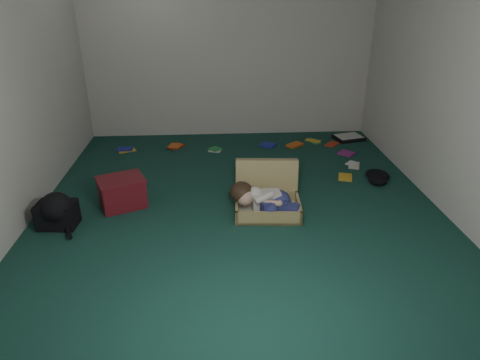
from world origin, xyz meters
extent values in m
plane|color=#153C31|center=(0.00, 0.00, 0.00)|extent=(4.50, 4.50, 0.00)
plane|color=silver|center=(0.00, 2.25, 1.30)|extent=(4.50, 0.00, 4.50)
plane|color=silver|center=(0.00, -2.25, 1.30)|extent=(4.50, 0.00, 4.50)
plane|color=silver|center=(-2.00, 0.00, 1.30)|extent=(0.00, 4.50, 4.50)
plane|color=silver|center=(2.00, 0.00, 1.30)|extent=(0.00, 4.50, 4.50)
cube|color=tan|center=(0.27, -0.21, 0.07)|extent=(0.66, 0.49, 0.14)
cube|color=silver|center=(0.27, -0.21, 0.04)|extent=(0.60, 0.43, 0.02)
cube|color=tan|center=(0.29, 0.08, 0.22)|extent=(0.64, 0.24, 0.46)
cube|color=beige|center=(0.25, -0.22, 0.15)|extent=(0.28, 0.17, 0.20)
sphere|color=tan|center=(0.04, -0.24, 0.21)|extent=(0.17, 0.17, 0.17)
ellipsoid|color=black|center=(0.01, -0.19, 0.24)|extent=(0.23, 0.24, 0.20)
ellipsoid|color=navy|center=(0.38, -0.23, 0.15)|extent=(0.21, 0.24, 0.20)
cube|color=navy|center=(0.30, -0.32, 0.15)|extent=(0.26, 0.18, 0.13)
cube|color=navy|center=(0.44, -0.34, 0.12)|extent=(0.24, 0.18, 0.10)
sphere|color=white|center=(0.52, -0.32, 0.11)|extent=(0.10, 0.10, 0.10)
sphere|color=white|center=(0.52, -0.38, 0.10)|extent=(0.09, 0.09, 0.09)
cylinder|color=tan|center=(0.28, -0.34, 0.19)|extent=(0.17, 0.07, 0.06)
cube|color=maroon|center=(-1.17, 0.06, 0.14)|extent=(0.52, 0.47, 0.28)
cube|color=maroon|center=(-1.17, 0.06, 0.29)|extent=(0.54, 0.50, 0.02)
cube|color=black|center=(1.70, 1.89, 0.02)|extent=(0.45, 0.38, 0.05)
cube|color=white|center=(1.70, 1.89, 0.05)|extent=(0.40, 0.33, 0.01)
cube|color=gold|center=(-1.42, 1.63, 0.01)|extent=(0.19, 0.14, 0.02)
cube|color=#AB2A16|center=(-0.76, 1.73, 0.01)|extent=(0.24, 0.23, 0.02)
cube|color=white|center=(-0.22, 1.56, 0.01)|extent=(0.19, 0.22, 0.02)
cube|color=navy|center=(0.51, 1.70, 0.01)|extent=(0.20, 0.23, 0.02)
cube|color=#D45A18|center=(0.88, 1.66, 0.01)|extent=(0.24, 0.22, 0.02)
cube|color=#268D3F|center=(1.17, 1.82, 0.01)|extent=(0.20, 0.16, 0.02)
cube|color=#852173|center=(1.50, 1.32, 0.01)|extent=(0.24, 0.23, 0.02)
cube|color=beige|center=(1.48, 0.90, 0.01)|extent=(0.18, 0.21, 0.02)
cube|color=gold|center=(1.27, 0.57, 0.01)|extent=(0.21, 0.23, 0.02)
cube|color=#AB2A16|center=(1.40, 1.68, 0.01)|extent=(0.23, 0.21, 0.02)
camera|label=1|loc=(-0.24, -3.84, 2.07)|focal=32.00mm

